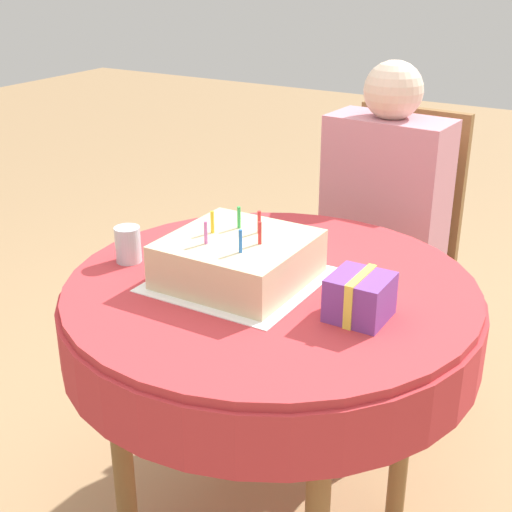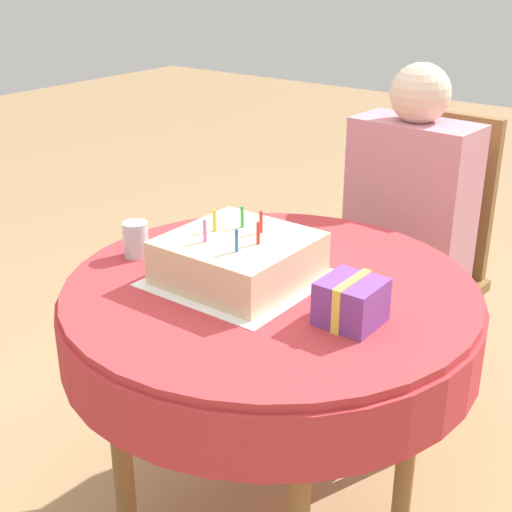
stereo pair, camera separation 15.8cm
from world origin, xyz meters
name	(u,v)px [view 2 (the right image)]	position (x,y,z in m)	size (l,w,h in m)	color
dining_table	(270,320)	(0.00, 0.00, 0.67)	(0.95, 0.95, 0.76)	#BC3338
chair	(417,259)	(-0.02, 0.84, 0.52)	(0.43, 0.43, 0.99)	brown
person	(406,220)	(-0.03, 0.74, 0.69)	(0.38, 0.30, 1.16)	beige
napkin	(239,279)	(-0.07, -0.03, 0.76)	(0.35, 0.35, 0.00)	white
birthday_cake	(239,258)	(-0.07, -0.03, 0.81)	(0.30, 0.30, 0.15)	beige
drinking_glass	(136,239)	(-0.35, -0.07, 0.81)	(0.06, 0.06, 0.09)	silver
gift_box	(351,302)	(0.23, -0.05, 0.81)	(0.12, 0.12, 0.10)	#753D99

